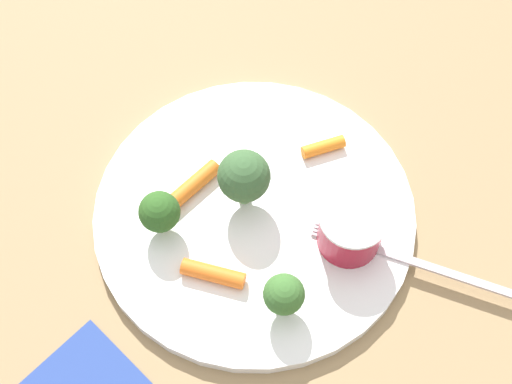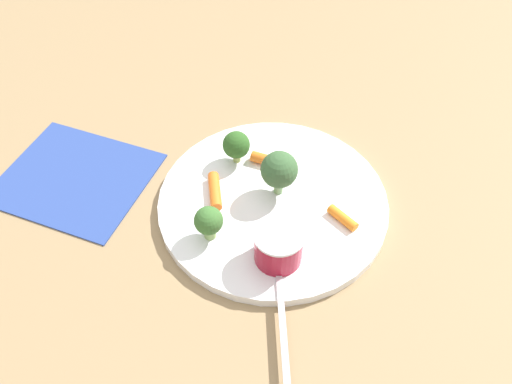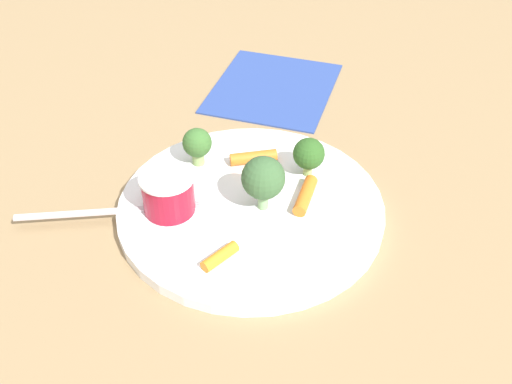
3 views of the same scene
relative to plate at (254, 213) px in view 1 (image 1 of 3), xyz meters
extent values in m
plane|color=#927650|center=(0.00, 0.00, -0.01)|extent=(2.40, 2.40, 0.00)
cylinder|color=white|center=(0.00, 0.00, 0.00)|extent=(0.27, 0.27, 0.01)
cylinder|color=maroon|center=(-0.04, 0.07, 0.03)|extent=(0.05, 0.05, 0.04)
cylinder|color=silver|center=(-0.04, 0.07, 0.05)|extent=(0.05, 0.05, 0.00)
cylinder|color=#7DAB6F|center=(0.00, -0.01, 0.02)|extent=(0.01, 0.01, 0.02)
sphere|color=#385C34|center=(0.00, -0.01, 0.04)|extent=(0.04, 0.04, 0.04)
cylinder|color=#97B05E|center=(0.07, -0.03, 0.01)|extent=(0.01, 0.01, 0.01)
sphere|color=#2C5720|center=(0.07, -0.03, 0.03)|extent=(0.03, 0.03, 0.03)
cylinder|color=#87AC60|center=(0.04, 0.08, 0.01)|extent=(0.01, 0.01, 0.02)
sphere|color=#3A682D|center=(0.04, 0.08, 0.03)|extent=(0.03, 0.03, 0.03)
cylinder|color=orange|center=(0.06, 0.03, 0.01)|extent=(0.04, 0.05, 0.01)
cylinder|color=orange|center=(0.03, -0.05, 0.01)|extent=(0.05, 0.02, 0.01)
cylinder|color=orange|center=(-0.08, -0.01, 0.01)|extent=(0.04, 0.02, 0.01)
cube|color=beige|center=(-0.08, 0.13, 0.01)|extent=(0.08, 0.13, 0.00)
cube|color=beige|center=(-0.03, 0.06, 0.01)|extent=(0.02, 0.03, 0.00)
cube|color=beige|center=(-0.03, 0.06, 0.01)|extent=(0.02, 0.03, 0.00)
cube|color=beige|center=(-0.04, 0.06, 0.01)|extent=(0.02, 0.03, 0.00)
cube|color=beige|center=(-0.04, 0.05, 0.01)|extent=(0.02, 0.03, 0.00)
camera|label=1|loc=(0.17, 0.22, 0.53)|focal=50.20mm
camera|label=2|loc=(-0.17, 0.35, 0.47)|focal=36.56mm
camera|label=3|loc=(-0.41, -0.20, 0.40)|focal=42.11mm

